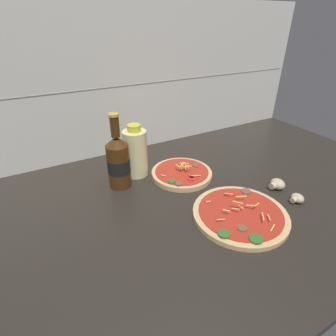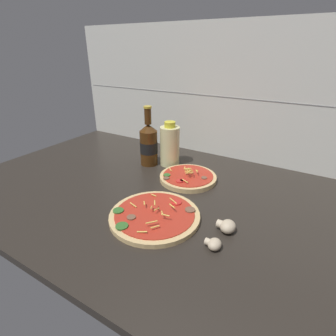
# 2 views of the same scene
# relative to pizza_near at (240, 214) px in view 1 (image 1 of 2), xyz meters

# --- Properties ---
(counter_slab) EXTENTS (1.60, 0.90, 0.03)m
(counter_slab) POSITION_rel_pizza_near_xyz_m (-0.02, 0.13, -0.02)
(counter_slab) COLOR #28231E
(counter_slab) RESTS_ON ground
(tile_backsplash) EXTENTS (1.60, 0.01, 0.60)m
(tile_backsplash) POSITION_rel_pizza_near_xyz_m (-0.02, 0.59, 0.27)
(tile_backsplash) COLOR silver
(tile_backsplash) RESTS_ON ground
(pizza_near) EXTENTS (0.27, 0.27, 0.05)m
(pizza_near) POSITION_rel_pizza_near_xyz_m (0.00, 0.00, 0.00)
(pizza_near) COLOR tan
(pizza_near) RESTS_ON counter_slab
(pizza_far) EXTENTS (0.22, 0.22, 0.05)m
(pizza_far) POSITION_rel_pizza_near_xyz_m (-0.03, 0.28, 0.00)
(pizza_far) COLOR tan
(pizza_far) RESTS_ON counter_slab
(beer_bottle) EXTENTS (0.08, 0.08, 0.26)m
(beer_bottle) POSITION_rel_pizza_near_xyz_m (-0.25, 0.33, 0.09)
(beer_bottle) COLOR #47280F
(beer_bottle) RESTS_ON counter_slab
(oil_bottle) EXTENTS (0.08, 0.08, 0.19)m
(oil_bottle) POSITION_rel_pizza_near_xyz_m (-0.17, 0.37, 0.08)
(oil_bottle) COLOR beige
(oil_bottle) RESTS_ON counter_slab
(mushroom_left) EXTENTS (0.04, 0.04, 0.03)m
(mushroom_left) POSITION_rel_pizza_near_xyz_m (0.20, -0.03, 0.01)
(mushroom_left) COLOR beige
(mushroom_left) RESTS_ON counter_slab
(mushroom_right) EXTENTS (0.05, 0.05, 0.04)m
(mushroom_right) POSITION_rel_pizza_near_xyz_m (0.21, 0.05, 0.01)
(mushroom_right) COLOR beige
(mushroom_right) RESTS_ON counter_slab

